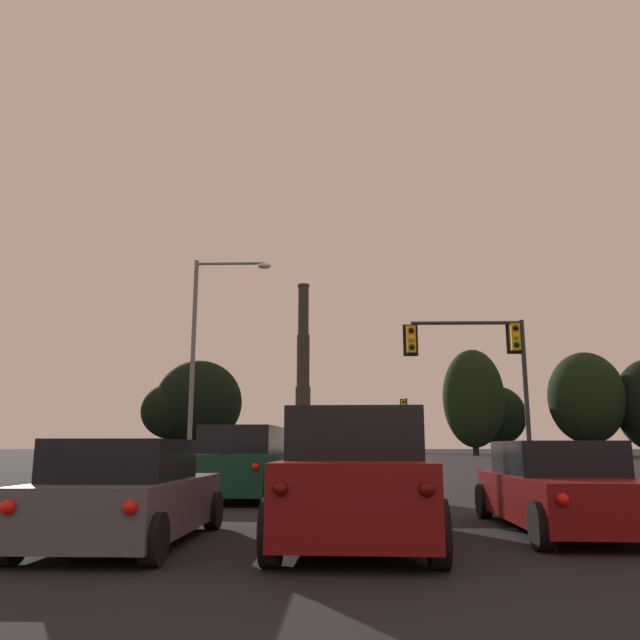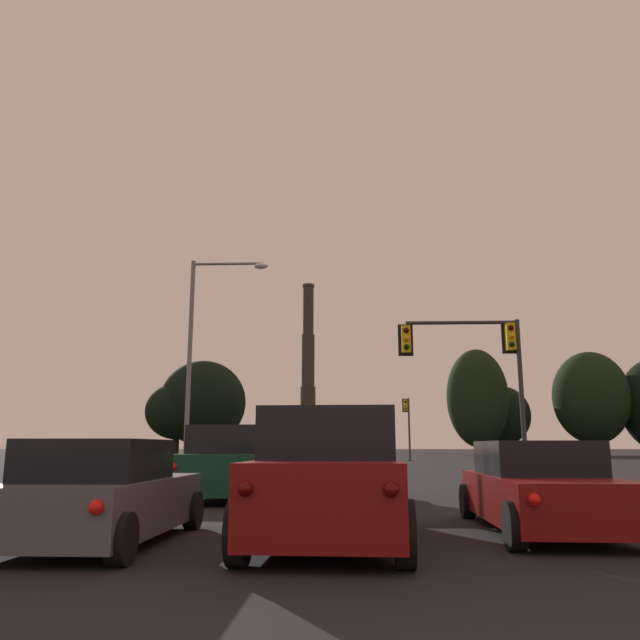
{
  "view_description": "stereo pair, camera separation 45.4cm",
  "coord_description": "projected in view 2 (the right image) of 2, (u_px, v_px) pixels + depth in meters",
  "views": [
    {
      "loc": [
        -0.56,
        -1.9,
        1.34
      ],
      "look_at": [
        -1.76,
        40.3,
        9.9
      ],
      "focal_mm": 35.0,
      "sensor_mm": 36.0,
      "label": 1
    },
    {
      "loc": [
        -0.11,
        -1.89,
        1.34
      ],
      "look_at": [
        -1.76,
        40.3,
        9.9
      ],
      "focal_mm": 35.0,
      "sensor_mm": 36.0,
      "label": 2
    }
  ],
  "objects": [
    {
      "name": "suv_left_lane_front",
      "position": [
        232.0,
        464.0,
        16.25
      ],
      "size": [
        2.31,
        4.98,
        1.86
      ],
      "rotation": [
        0.0,
        0.0,
        -0.05
      ],
      "color": "#0F3823",
      "rests_on": "ground_plane"
    },
    {
      "name": "suv_center_lane_second",
      "position": [
        331.0,
        477.0,
        9.04
      ],
      "size": [
        2.27,
        4.97,
        1.86
      ],
      "rotation": [
        0.0,
        0.0,
        -0.04
      ],
      "color": "maroon",
      "rests_on": "ground_plane"
    },
    {
      "name": "sedan_right_lane_second",
      "position": [
        540.0,
        489.0,
        10.07
      ],
      "size": [
        2.11,
        4.75,
        1.43
      ],
      "rotation": [
        0.0,
        0.0,
        -0.03
      ],
      "color": "maroon",
      "rests_on": "ground_plane"
    },
    {
      "name": "traffic_light_overhead_right",
      "position": [
        480.0,
        358.0,
        23.76
      ],
      "size": [
        4.76,
        0.5,
        6.12
      ],
      "color": "#2D2D30",
      "rests_on": "ground_plane"
    },
    {
      "name": "smokestack",
      "position": [
        308.0,
        384.0,
        167.83
      ],
      "size": [
        6.47,
        6.47,
        45.44
      ],
      "color": "#2B2722",
      "rests_on": "ground_plane"
    },
    {
      "name": "treeline_left_mid",
      "position": [
        177.0,
        411.0,
        93.58
      ],
      "size": [
        9.54,
        8.58,
        10.73
      ],
      "color": "black",
      "rests_on": "ground_plane"
    },
    {
      "name": "treeline_far_right",
      "position": [
        477.0,
        398.0,
        91.38
      ],
      "size": [
        8.96,
        8.06,
        15.48
      ],
      "color": "black",
      "rests_on": "ground_plane"
    },
    {
      "name": "street_lamp",
      "position": [
        202.0,
        343.0,
        27.79
      ],
      "size": [
        3.53,
        0.36,
        9.67
      ],
      "color": "slate",
      "rests_on": "ground_plane"
    },
    {
      "name": "traffic_light_far_right",
      "position": [
        408.0,
        419.0,
        58.28
      ],
      "size": [
        0.78,
        0.5,
        5.79
      ],
      "color": "#2D2D30",
      "rests_on": "ground_plane"
    },
    {
      "name": "treeline_far_left",
      "position": [
        591.0,
        398.0,
        89.61
      ],
      "size": [
        10.76,
        9.69,
        14.82
      ],
      "color": "black",
      "rests_on": "ground_plane"
    },
    {
      "name": "suv_center_lane_front",
      "position": [
        336.0,
        464.0,
        15.8
      ],
      "size": [
        2.3,
        4.98,
        1.86
      ],
      "rotation": [
        0.0,
        0.0,
        0.04
      ],
      "color": "#0F3823",
      "rests_on": "ground_plane"
    },
    {
      "name": "hatchback_left_lane_second",
      "position": [
        104.0,
        495.0,
        8.74
      ],
      "size": [
        1.95,
        4.13,
        1.44
      ],
      "rotation": [
        0.0,
        0.0,
        -0.01
      ],
      "color": "#4C4F54",
      "rests_on": "ground_plane"
    },
    {
      "name": "treeline_center_left",
      "position": [
        203.0,
        403.0,
        94.77
      ],
      "size": [
        13.08,
        11.77,
        14.23
      ],
      "color": "black",
      "rests_on": "ground_plane"
    },
    {
      "name": "treeline_right_mid",
      "position": [
        503.0,
        415.0,
        95.72
      ],
      "size": [
        8.48,
        7.63,
        10.44
      ],
      "color": "black",
      "rests_on": "ground_plane"
    }
  ]
}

